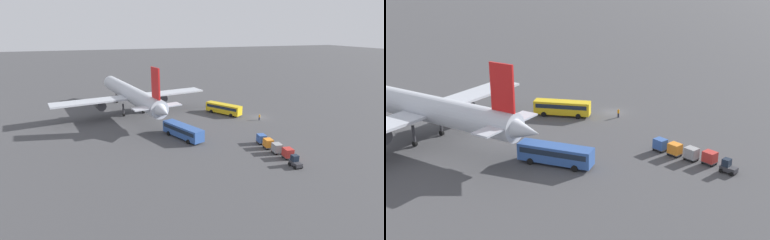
# 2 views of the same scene
# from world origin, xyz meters

# --- Properties ---
(ground_plane) EXTENTS (600.00, 600.00, 0.00)m
(ground_plane) POSITION_xyz_m (0.00, 0.00, 0.00)
(ground_plane) COLOR #424244
(airplane) EXTENTS (50.30, 43.85, 15.47)m
(airplane) POSITION_xyz_m (15.15, 33.48, 5.81)
(airplane) COLOR #B2B7C1
(airplane) RESTS_ON ground
(shuttle_bus_near) EXTENTS (10.74, 7.93, 3.00)m
(shuttle_bus_near) POSITION_xyz_m (6.01, 8.33, 1.81)
(shuttle_bus_near) COLOR gold
(shuttle_bus_near) RESTS_ON ground
(shuttle_bus_far) EXTENTS (11.83, 6.86, 3.06)m
(shuttle_bus_far) POSITION_xyz_m (-9.18, 25.47, 1.85)
(shuttle_bus_far) COLOR #2D5199
(shuttle_bus_far) RESTS_ON ground
(baggage_tug) EXTENTS (2.44, 1.70, 2.10)m
(baggage_tug) POSITION_xyz_m (-29.82, 10.66, 0.94)
(baggage_tug) COLOR #333338
(baggage_tug) RESTS_ON ground
(worker_person) EXTENTS (0.38, 0.38, 1.74)m
(worker_person) POSITION_xyz_m (-2.77, 1.70, 0.87)
(worker_person) COLOR #1E1E2D
(worker_person) RESTS_ON ground
(cargo_cart_red) EXTENTS (2.18, 1.91, 2.06)m
(cargo_cart_red) POSITION_xyz_m (-26.44, 9.80, 1.19)
(cargo_cart_red) COLOR #38383D
(cargo_cart_red) RESTS_ON ground
(cargo_cart_grey) EXTENTS (2.18, 1.91, 2.06)m
(cargo_cart_grey) POSITION_xyz_m (-23.63, 10.35, 1.19)
(cargo_cart_grey) COLOR #38383D
(cargo_cart_grey) RESTS_ON ground
(cargo_cart_orange) EXTENTS (2.18, 1.91, 2.06)m
(cargo_cart_orange) POSITION_xyz_m (-20.83, 10.56, 1.19)
(cargo_cart_orange) COLOR #38383D
(cargo_cart_orange) RESTS_ON ground
(cargo_cart_blue) EXTENTS (2.18, 1.91, 2.06)m
(cargo_cart_blue) POSITION_xyz_m (-18.02, 10.43, 1.19)
(cargo_cart_blue) COLOR #38383D
(cargo_cart_blue) RESTS_ON ground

